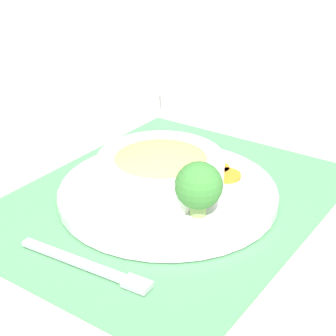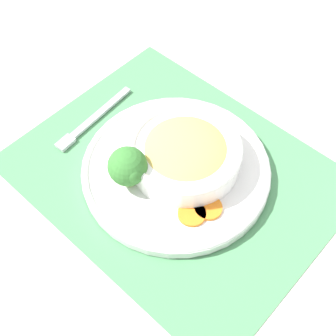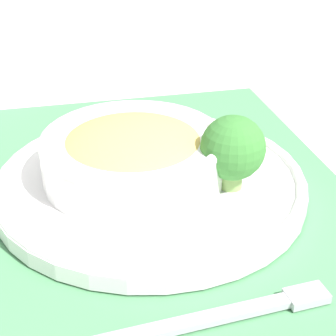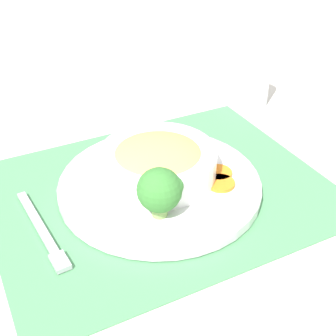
% 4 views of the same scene
% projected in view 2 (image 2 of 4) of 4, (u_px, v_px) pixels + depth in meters
% --- Properties ---
extents(ground_plane, '(4.00, 4.00, 0.00)m').
position_uv_depth(ground_plane, '(176.00, 174.00, 0.78)').
color(ground_plane, beige).
extents(placemat, '(0.54, 0.44, 0.00)m').
position_uv_depth(placemat, '(176.00, 173.00, 0.78)').
color(placemat, '#4C8C59').
rests_on(placemat, ground_plane).
extents(plate, '(0.31, 0.31, 0.02)m').
position_uv_depth(plate, '(176.00, 169.00, 0.77)').
color(plate, white).
rests_on(plate, placemat).
extents(bowl, '(0.18, 0.18, 0.05)m').
position_uv_depth(bowl, '(185.00, 153.00, 0.75)').
color(bowl, white).
rests_on(bowl, plate).
extents(broccoli_floret, '(0.06, 0.06, 0.07)m').
position_uv_depth(broccoli_floret, '(128.00, 167.00, 0.72)').
color(broccoli_floret, '#84AD5B').
rests_on(broccoli_floret, plate).
extents(carrot_slice_near, '(0.04, 0.04, 0.01)m').
position_uv_depth(carrot_slice_near, '(192.00, 214.00, 0.71)').
color(carrot_slice_near, orange).
rests_on(carrot_slice_near, plate).
extents(carrot_slice_middle, '(0.04, 0.04, 0.01)m').
position_uv_depth(carrot_slice_middle, '(208.00, 208.00, 0.72)').
color(carrot_slice_middle, orange).
rests_on(carrot_slice_middle, plate).
extents(fork, '(0.02, 0.18, 0.01)m').
position_uv_depth(fork, '(88.00, 124.00, 0.84)').
color(fork, '#B7B7BC').
rests_on(fork, placemat).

